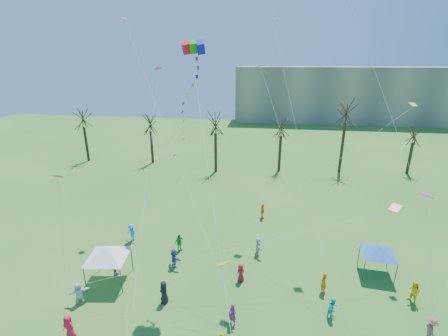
# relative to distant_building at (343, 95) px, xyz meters

# --- Properties ---
(distant_building) EXTENTS (60.00, 14.00, 15.00)m
(distant_building) POSITION_rel_distant_building_xyz_m (0.00, 0.00, 0.00)
(distant_building) COLOR gray
(distant_building) RESTS_ON ground
(bare_tree_row) EXTENTS (68.83, 8.69, 12.16)m
(bare_tree_row) POSITION_rel_distant_building_xyz_m (-17.49, -45.82, -0.26)
(bare_tree_row) COLOR black
(bare_tree_row) RESTS_ON ground
(big_box_kite) EXTENTS (3.34, 7.33, 20.15)m
(big_box_kite) POSITION_rel_distant_building_xyz_m (-26.51, -72.35, 6.01)
(big_box_kite) COLOR red
(big_box_kite) RESTS_ON ground
(canopy_tent_white) EXTENTS (4.20, 4.20, 3.17)m
(canopy_tent_white) POSITION_rel_distant_building_xyz_m (-33.06, -74.36, -4.81)
(canopy_tent_white) COLOR #3F3F44
(canopy_tent_white) RESTS_ON ground
(canopy_tent_blue) EXTENTS (3.58, 3.58, 2.70)m
(canopy_tent_blue) POSITION_rel_distant_building_xyz_m (-11.63, -70.47, -5.21)
(canopy_tent_blue) COLOR #3F3F44
(canopy_tent_blue) RESTS_ON ground
(festival_crowd) EXTENTS (25.78, 20.80, 1.83)m
(festival_crowd) POSITION_rel_distant_building_xyz_m (-22.92, -74.85, -6.64)
(festival_crowd) COLOR red
(festival_crowd) RESTS_ON ground
(small_kites_aloft) EXTENTS (26.33, 20.50, 33.84)m
(small_kites_aloft) POSITION_rel_distant_building_xyz_m (-21.62, -70.37, 5.79)
(small_kites_aloft) COLOR #E44C0C
(small_kites_aloft) RESTS_ON ground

